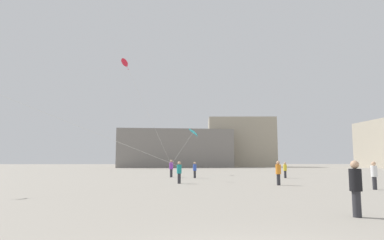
# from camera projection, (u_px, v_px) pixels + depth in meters

# --- Properties ---
(person_in_teal) EXTENTS (0.37, 0.37, 1.68)m
(person_in_teal) POSITION_uv_depth(u_px,v_px,m) (179.00, 171.00, 26.46)
(person_in_teal) COLOR #2D2D33
(person_in_teal) RESTS_ON ground_plane
(person_in_black) EXTENTS (0.39, 0.39, 1.77)m
(person_in_black) POSITION_uv_depth(u_px,v_px,m) (356.00, 186.00, 10.93)
(person_in_black) COLOR #2D2D33
(person_in_black) RESTS_ON ground_plane
(person_in_white) EXTENTS (0.37, 0.37, 1.69)m
(person_in_white) POSITION_uv_depth(u_px,v_px,m) (374.00, 174.00, 21.01)
(person_in_white) COLOR #2D2D33
(person_in_white) RESTS_ON ground_plane
(person_in_orange) EXTENTS (0.38, 0.38, 1.73)m
(person_in_orange) POSITION_uv_depth(u_px,v_px,m) (278.00, 172.00, 24.66)
(person_in_orange) COLOR #2D2D33
(person_in_orange) RESTS_ON ground_plane
(person_in_blue) EXTENTS (0.35, 0.35, 1.61)m
(person_in_blue) POSITION_uv_depth(u_px,v_px,m) (195.00, 169.00, 34.47)
(person_in_blue) COLOR #2D2D33
(person_in_blue) RESTS_ON ground_plane
(person_in_yellow) EXTENTS (0.34, 0.34, 1.58)m
(person_in_yellow) POSITION_uv_depth(u_px,v_px,m) (285.00, 169.00, 34.43)
(person_in_yellow) COLOR #2D2D33
(person_in_yellow) RESTS_ON ground_plane
(person_in_purple) EXTENTS (0.39, 0.39, 1.81)m
(person_in_purple) POSITION_uv_depth(u_px,v_px,m) (171.00, 168.00, 36.00)
(person_in_purple) COLOR #2D2D33
(person_in_purple) RESTS_ON ground_plane
(kite_crimson_diamond) EXTENTS (5.14, 3.67, 10.41)m
(kite_crimson_diamond) POSITION_uv_depth(u_px,v_px,m) (126.00, 64.00, 33.87)
(kite_crimson_diamond) COLOR red
(kite_cyan_diamond) EXTENTS (3.47, 7.31, 4.52)m
(kite_cyan_diamond) POSITION_uv_depth(u_px,v_px,m) (194.00, 132.00, 43.12)
(kite_cyan_diamond) COLOR #1EB2C6
(building_left_hall) EXTENTS (28.63, 18.56, 9.18)m
(building_left_hall) POSITION_uv_depth(u_px,v_px,m) (174.00, 149.00, 88.75)
(building_left_hall) COLOR gray
(building_left_hall) RESTS_ON ground_plane
(building_centre_hall) EXTENTS (17.87, 10.30, 12.86)m
(building_centre_hall) POSITION_uv_depth(u_px,v_px,m) (241.00, 143.00, 92.23)
(building_centre_hall) COLOR #A39984
(building_centre_hall) RESTS_ON ground_plane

